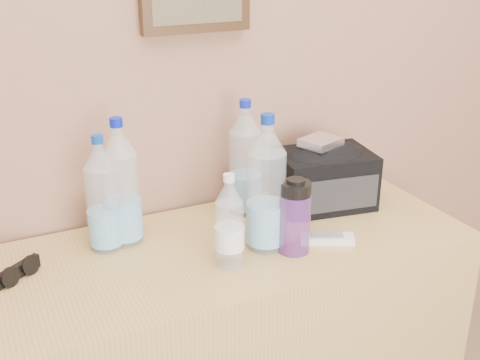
% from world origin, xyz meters
% --- Properties ---
extents(dresser, '(1.23, 0.51, 0.77)m').
position_xyz_m(dresser, '(0.00, 1.72, 0.38)').
color(dresser, tan).
rests_on(dresser, ground).
extents(pet_large_a, '(0.09, 0.09, 0.34)m').
position_xyz_m(pet_large_a, '(-0.26, 1.86, 0.92)').
color(pet_large_a, '#C6DEFF').
rests_on(pet_large_a, dresser).
extents(pet_large_b, '(0.08, 0.08, 0.30)m').
position_xyz_m(pet_large_b, '(-0.31, 1.84, 0.90)').
color(pet_large_b, silver).
rests_on(pet_large_b, dresser).
extents(pet_large_c, '(0.09, 0.09, 0.33)m').
position_xyz_m(pet_large_c, '(0.10, 1.88, 0.92)').
color(pet_large_c, white).
rests_on(pet_large_c, dresser).
extents(pet_large_d, '(0.10, 0.10, 0.35)m').
position_xyz_m(pet_large_d, '(0.06, 1.67, 0.93)').
color(pet_large_d, white).
rests_on(pet_large_d, dresser).
extents(pet_small, '(0.07, 0.07, 0.24)m').
position_xyz_m(pet_small, '(-0.06, 1.63, 0.87)').
color(pet_small, silver).
rests_on(pet_small, dresser).
extents(nalgene_bottle, '(0.08, 0.08, 0.20)m').
position_xyz_m(nalgene_bottle, '(0.11, 1.62, 0.87)').
color(nalgene_bottle, '#6F3496').
rests_on(nalgene_bottle, dresser).
extents(sunglasses, '(0.13, 0.12, 0.03)m').
position_xyz_m(sunglasses, '(-0.54, 1.78, 0.79)').
color(sunglasses, black).
rests_on(sunglasses, dresser).
extents(ac_remote, '(0.15, 0.10, 0.02)m').
position_xyz_m(ac_remote, '(0.21, 1.62, 0.78)').
color(ac_remote, white).
rests_on(ac_remote, dresser).
extents(toiletry_bag, '(0.30, 0.23, 0.18)m').
position_xyz_m(toiletry_bag, '(0.33, 1.83, 0.86)').
color(toiletry_bag, black).
rests_on(toiletry_bag, dresser).
extents(foil_packet, '(0.13, 0.12, 0.02)m').
position_xyz_m(foil_packet, '(0.32, 1.83, 0.96)').
color(foil_packet, white).
rests_on(foil_packet, toiletry_bag).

